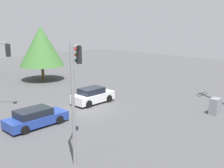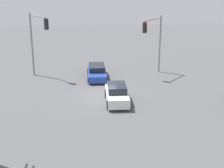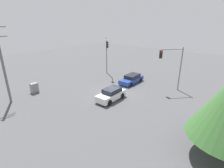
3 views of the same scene
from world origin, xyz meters
name	(u,v)px [view 1 (image 1 of 3)]	position (x,y,z in m)	size (l,w,h in m)	color
ground_plane	(87,109)	(0.00, 0.00, 0.00)	(80.00, 80.00, 0.00)	#4C4C4F
sedan_blue	(36,118)	(-5.23, -0.33, 0.65)	(4.60, 1.93, 1.34)	#233D93
sedan_white	(93,96)	(1.68, 1.10, 0.72)	(4.14, 1.86, 1.51)	silver
traffic_signal_cross	(75,81)	(-6.04, -6.18, 4.38)	(2.24, 2.12, 6.51)	gray
electrical_cabinet	(215,106)	(6.59, -8.60, 0.68)	(0.93, 0.69, 1.37)	gray
tree_corner	(41,46)	(4.23, 13.70, 4.49)	(5.71, 5.71, 7.06)	brown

